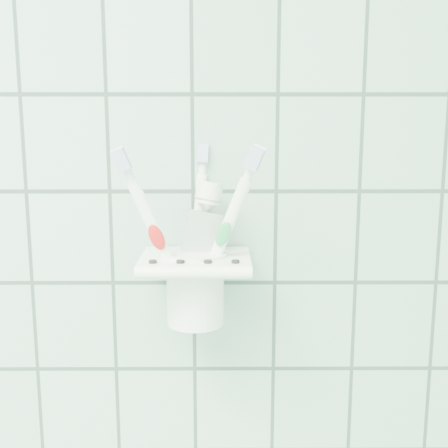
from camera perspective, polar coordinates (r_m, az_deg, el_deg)
name	(u,v)px	position (r m, az deg, el deg)	size (l,w,h in m)	color
holder_bracket	(196,263)	(0.60, -2.90, -3.95)	(0.12, 0.10, 0.04)	white
cup	(195,284)	(0.61, -2.93, -6.11)	(0.07, 0.07, 0.08)	white
toothbrush_pink	(194,228)	(0.58, -3.03, -0.46)	(0.07, 0.03, 0.19)	white
toothbrush_blue	(191,229)	(0.60, -3.41, -0.51)	(0.02, 0.05, 0.19)	white
toothbrush_orange	(192,222)	(0.60, -3.32, 0.22)	(0.07, 0.05, 0.20)	white
toothpaste_tube	(186,239)	(0.60, -3.90, -1.57)	(0.06, 0.04, 0.16)	silver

